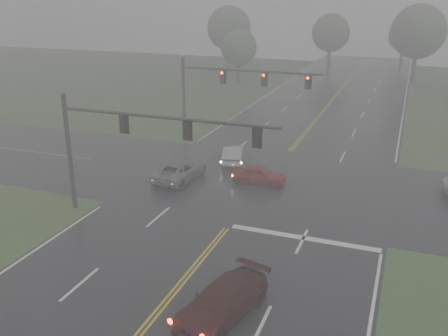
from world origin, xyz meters
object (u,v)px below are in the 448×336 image
at_px(sedan_maroon, 223,316).
at_px(car_grey, 181,180).
at_px(sedan_silver, 233,163).
at_px(signal_gantry_far, 224,85).
at_px(sedan_red, 259,183).
at_px(signal_gantry_near, 126,136).

height_order(sedan_maroon, car_grey, sedan_maroon).
height_order(sedan_maroon, sedan_silver, sedan_maroon).
bearing_deg(sedan_silver, sedan_maroon, 93.81).
distance_m(car_grey, signal_gantry_far, 11.24).
height_order(sedan_silver, signal_gantry_far, signal_gantry_far).
relative_size(sedan_maroon, sedan_red, 1.32).
height_order(sedan_red, signal_gantry_far, signal_gantry_far).
bearing_deg(sedan_maroon, sedan_silver, 123.32).
bearing_deg(sedan_maroon, signal_gantry_far, 125.60).
height_order(sedan_maroon, signal_gantry_near, signal_gantry_near).
bearing_deg(signal_gantry_far, sedan_silver, -61.09).
distance_m(sedan_silver, signal_gantry_far, 7.70).
bearing_deg(signal_gantry_near, signal_gantry_far, 90.96).
xyz_separation_m(sedan_maroon, signal_gantry_far, (-9.06, 24.21, 5.34)).
bearing_deg(sedan_silver, car_grey, 50.22).
distance_m(sedan_red, signal_gantry_far, 11.76).
bearing_deg(sedan_red, car_grey, 99.45).
bearing_deg(car_grey, sedan_red, -162.74).
distance_m(sedan_red, signal_gantry_near, 11.33).
distance_m(car_grey, signal_gantry_near, 8.71).
xyz_separation_m(sedan_red, car_grey, (-5.70, -1.30, 0.00)).
bearing_deg(signal_gantry_far, signal_gantry_near, -89.04).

